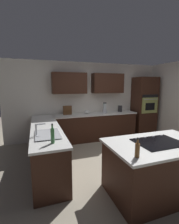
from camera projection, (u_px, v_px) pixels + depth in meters
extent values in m
plane|color=#9E937F|center=(125.00, 161.00, 3.86)|extent=(14.00, 14.00, 0.00)
cube|color=white|center=(95.00, 100.00, 5.60)|extent=(6.00, 0.10, 2.60)
cube|color=#381E14|center=(108.00, 83.00, 5.42)|extent=(1.10, 0.34, 0.67)
cube|color=#381E14|center=(69.00, 83.00, 4.99)|extent=(1.10, 0.34, 0.67)
cube|color=#381E14|center=(96.00, 127.00, 5.36)|extent=(2.80, 0.60, 0.86)
cube|color=silver|center=(96.00, 114.00, 5.29)|extent=(2.84, 0.64, 0.04)
cube|color=#381E14|center=(46.00, 145.00, 3.72)|extent=(0.60, 2.90, 0.86)
cube|color=silver|center=(45.00, 127.00, 3.64)|extent=(0.64, 2.94, 0.04)
cube|color=#381E14|center=(157.00, 169.00, 2.67)|extent=(1.62, 0.96, 0.86)
cube|color=silver|center=(158.00, 144.00, 2.60)|extent=(1.70, 1.04, 0.04)
cube|color=#381E14|center=(144.00, 106.00, 5.88)|extent=(0.80, 0.60, 2.13)
cube|color=#939E51|center=(150.00, 105.00, 5.58)|extent=(0.66, 0.03, 0.56)
cube|color=black|center=(150.00, 107.00, 5.57)|extent=(0.40, 0.01, 0.26)
cube|color=black|center=(150.00, 96.00, 5.52)|extent=(0.66, 0.02, 0.11)
cylinder|color=silver|center=(151.00, 99.00, 5.51)|extent=(0.56, 0.02, 0.02)
cube|color=#515456|center=(47.00, 132.00, 3.15)|extent=(0.40, 0.30, 0.02)
cube|color=#515456|center=(48.00, 137.00, 2.84)|extent=(0.40, 0.30, 0.02)
cube|color=#B7BABF|center=(47.00, 134.00, 3.00)|extent=(0.46, 0.70, 0.01)
cylinder|color=#B7BABF|center=(36.00, 130.00, 2.91)|extent=(0.03, 0.03, 0.22)
cylinder|color=#B7BABF|center=(40.00, 124.00, 2.92)|extent=(0.18, 0.02, 0.02)
cube|color=black|center=(159.00, 142.00, 2.59)|extent=(0.76, 0.56, 0.01)
cylinder|color=#B2B2B7|center=(161.00, 135.00, 2.89)|extent=(0.04, 0.04, 0.02)
cylinder|color=#B2B2B7|center=(153.00, 136.00, 2.83)|extent=(0.04, 0.04, 0.02)
cylinder|color=#B2B2B7|center=(145.00, 137.00, 2.77)|extent=(0.04, 0.04, 0.02)
cylinder|color=#B2B2B7|center=(136.00, 139.00, 2.72)|extent=(0.04, 0.04, 0.02)
cylinder|color=silver|center=(105.00, 111.00, 5.43)|extent=(0.15, 0.15, 0.11)
cylinder|color=silver|center=(105.00, 106.00, 5.40)|extent=(0.11, 0.11, 0.21)
cylinder|color=black|center=(105.00, 103.00, 5.38)|extent=(0.12, 0.12, 0.03)
ellipsoid|color=white|center=(87.00, 112.00, 5.22)|extent=(0.21, 0.21, 0.11)
cube|color=brown|center=(67.00, 110.00, 5.03)|extent=(0.27, 0.10, 0.29)
cube|color=brown|center=(68.00, 111.00, 4.97)|extent=(0.26, 0.02, 0.02)
cylinder|color=#262628|center=(120.00, 109.00, 5.61)|extent=(0.15, 0.15, 0.22)
cylinder|color=#336B38|center=(53.00, 136.00, 2.55)|extent=(0.06, 0.06, 0.25)
cylinder|color=#336B38|center=(52.00, 127.00, 2.52)|extent=(0.03, 0.03, 0.06)
cylinder|color=black|center=(52.00, 124.00, 2.51)|extent=(0.03, 0.03, 0.02)
cylinder|color=brown|center=(137.00, 150.00, 2.06)|extent=(0.06, 0.06, 0.19)
cylinder|color=brown|center=(138.00, 141.00, 2.04)|extent=(0.03, 0.03, 0.06)
cylinder|color=black|center=(138.00, 138.00, 2.03)|extent=(0.03, 0.03, 0.02)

